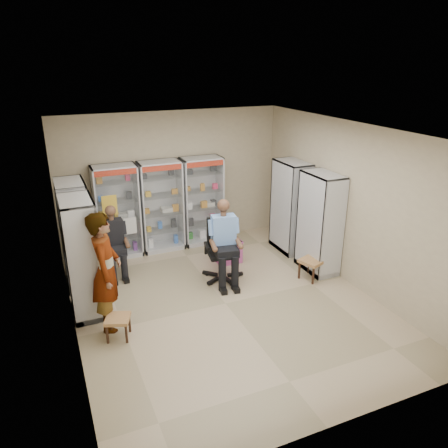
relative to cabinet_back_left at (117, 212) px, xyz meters
name	(u,v)px	position (x,y,z in m)	size (l,w,h in m)	color
floor	(226,303)	(1.30, -2.73, -1.00)	(6.00, 6.00, 0.00)	tan
room_shell	(226,196)	(1.30, -2.73, 0.97)	(5.02, 6.02, 3.01)	tan
cabinet_back_left	(117,212)	(0.00, 0.00, 0.00)	(0.90, 0.50, 2.00)	#A3A5AB
cabinet_back_mid	(161,206)	(0.95, 0.00, 0.00)	(0.90, 0.50, 2.00)	#9E9FA5
cabinet_back_right	(202,201)	(1.90, 0.00, 0.00)	(0.90, 0.50, 2.00)	silver
cabinet_right_far	(290,207)	(3.53, -1.13, 0.00)	(0.50, 0.90, 2.00)	silver
cabinet_right_near	(320,223)	(3.53, -2.23, 0.00)	(0.50, 0.90, 2.00)	#A1A2A7
cabinet_left_far	(76,234)	(-0.93, -0.93, 0.00)	(0.50, 0.90, 2.00)	#A8AAAF
cabinet_left_near	(83,258)	(-0.93, -2.03, 0.00)	(0.50, 0.90, 2.00)	silver
wooden_chair	(114,250)	(-0.25, -0.73, -0.53)	(0.42, 0.42, 0.94)	black
seated_customer	(113,242)	(-0.25, -0.78, -0.33)	(0.44, 0.60, 1.34)	black
office_chair	(222,250)	(1.62, -1.84, -0.40)	(0.66, 0.66, 1.21)	black
seated_shopkeeper	(223,243)	(1.62, -1.89, -0.23)	(0.50, 0.70, 1.53)	#688ECE
pink_trunk	(227,250)	(2.02, -1.15, -0.76)	(0.50, 0.48, 0.48)	#C44E90
tea_glass	(225,238)	(1.97, -1.14, -0.47)	(0.07, 0.07, 0.09)	#5C1507
woven_stool_a	(311,269)	(3.20, -2.53, -0.80)	(0.40, 0.40, 0.40)	#AF7549
woven_stool_b	(118,327)	(-0.60, -2.99, -0.82)	(0.36, 0.36, 0.36)	#B3794B
standing_man	(106,271)	(-0.65, -2.61, -0.03)	(0.70, 0.46, 1.93)	gray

